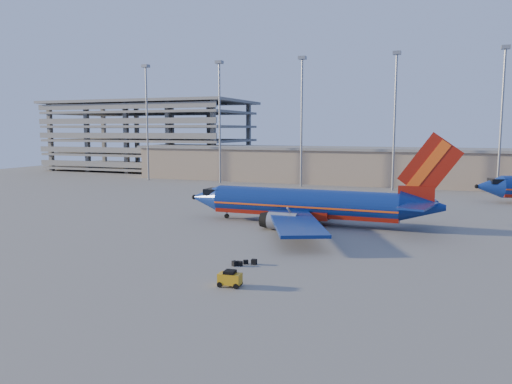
% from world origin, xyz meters
% --- Properties ---
extents(ground, '(220.00, 220.00, 0.00)m').
position_xyz_m(ground, '(0.00, 0.00, 0.00)').
color(ground, slate).
rests_on(ground, ground).
extents(terminal_building, '(122.00, 16.00, 8.50)m').
position_xyz_m(terminal_building, '(10.00, 58.00, 4.32)').
color(terminal_building, gray).
rests_on(terminal_building, ground).
extents(parking_garage, '(62.00, 32.00, 21.40)m').
position_xyz_m(parking_garage, '(-62.00, 74.05, 11.73)').
color(parking_garage, slate).
rests_on(parking_garage, ground).
extents(light_mast_row, '(101.60, 1.60, 28.65)m').
position_xyz_m(light_mast_row, '(5.00, 46.00, 17.55)').
color(light_mast_row, gray).
rests_on(light_mast_row, ground).
extents(aircraft_main, '(36.78, 35.44, 12.47)m').
position_xyz_m(aircraft_main, '(8.43, 2.96, 2.66)').
color(aircraft_main, navy).
rests_on(aircraft_main, ground).
extents(baggage_tug, '(1.93, 1.23, 1.34)m').
position_xyz_m(baggage_tug, '(9.21, -25.75, 0.70)').
color(baggage_tug, '#CB9112').
rests_on(baggage_tug, ground).
extents(luggage_pile, '(2.11, 1.60, 0.52)m').
position_xyz_m(luggage_pile, '(7.84, -19.34, 0.23)').
color(luggage_pile, black).
rests_on(luggage_pile, ground).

